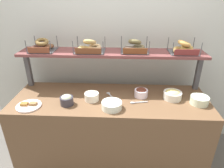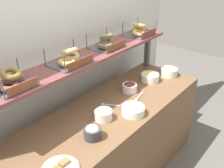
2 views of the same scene
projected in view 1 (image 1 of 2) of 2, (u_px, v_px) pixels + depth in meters
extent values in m
plane|color=#595651|center=(111.00, 157.00, 2.46)|extent=(8.00, 8.00, 0.00)
cube|color=silver|center=(113.00, 51.00, 2.43)|extent=(3.26, 0.06, 2.40)
cube|color=brown|center=(110.00, 130.00, 2.27)|extent=(2.06, 0.70, 0.85)
cube|color=#4C4C51|center=(29.00, 69.00, 2.29)|extent=(0.05, 0.05, 0.40)
cube|color=#4C4C51|center=(198.00, 73.00, 2.20)|extent=(0.05, 0.05, 0.40)
cube|color=brown|center=(112.00, 53.00, 2.15)|extent=(2.02, 0.32, 0.03)
cylinder|color=white|center=(92.00, 97.00, 2.04)|extent=(0.15, 0.15, 0.08)
ellipsoid|color=#DBF0BD|center=(92.00, 94.00, 2.02)|extent=(0.11, 0.11, 0.06)
cylinder|color=silver|center=(199.00, 100.00, 1.97)|extent=(0.18, 0.18, 0.08)
ellipsoid|color=beige|center=(200.00, 97.00, 1.96)|extent=(0.14, 0.14, 0.06)
cylinder|color=white|center=(112.00, 105.00, 1.89)|extent=(0.20, 0.20, 0.07)
ellipsoid|color=white|center=(112.00, 103.00, 1.88)|extent=(0.15, 0.15, 0.05)
cylinder|color=#373540|center=(67.00, 101.00, 1.96)|extent=(0.13, 0.13, 0.08)
ellipsoid|color=#BAC399|center=(66.00, 98.00, 1.94)|extent=(0.10, 0.10, 0.06)
cylinder|color=white|center=(172.00, 95.00, 2.06)|extent=(0.19, 0.19, 0.08)
ellipsoid|color=#EFDF86|center=(173.00, 92.00, 2.05)|extent=(0.15, 0.15, 0.06)
cylinder|color=white|center=(141.00, 93.00, 2.11)|extent=(0.14, 0.14, 0.08)
ellipsoid|color=#602B1E|center=(141.00, 90.00, 2.09)|extent=(0.11, 0.11, 0.05)
cylinder|color=white|center=(29.00, 106.00, 1.94)|extent=(0.24, 0.24, 0.01)
cube|color=olive|center=(24.00, 104.00, 1.93)|extent=(0.07, 0.05, 0.02)
cube|color=olive|center=(33.00, 104.00, 1.94)|extent=(0.07, 0.05, 0.02)
cube|color=#B7B7BC|center=(112.00, 97.00, 2.10)|extent=(0.08, 0.13, 0.01)
ellipsoid|color=#B7B7BC|center=(108.00, 93.00, 2.17)|extent=(0.04, 0.03, 0.01)
cube|color=#B7B7BC|center=(141.00, 102.00, 2.00)|extent=(0.14, 0.04, 0.01)
ellipsoid|color=#B7B7BC|center=(132.00, 103.00, 1.99)|extent=(0.04, 0.03, 0.01)
cube|color=#4C4C51|center=(43.00, 50.00, 2.17)|extent=(0.27, 0.24, 0.01)
cylinder|color=#4C4C51|center=(26.00, 47.00, 2.04)|extent=(0.01, 0.01, 0.14)
cylinder|color=#4C4C51|center=(51.00, 47.00, 2.03)|extent=(0.01, 0.01, 0.14)
cylinder|color=#4C4C51|center=(35.00, 42.00, 2.25)|extent=(0.01, 0.01, 0.14)
cylinder|color=#4C4C51|center=(57.00, 42.00, 2.24)|extent=(0.01, 0.01, 0.14)
cube|color=brown|center=(39.00, 50.00, 2.04)|extent=(0.23, 0.01, 0.06)
torus|color=brown|center=(38.00, 48.00, 2.13)|extent=(0.20, 0.20, 0.06)
torus|color=brown|center=(48.00, 46.00, 2.18)|extent=(0.20, 0.20, 0.06)
torus|color=brown|center=(42.00, 42.00, 2.13)|extent=(0.18, 0.18, 0.08)
cube|color=#4C4C51|center=(90.00, 51.00, 2.14)|extent=(0.32, 0.24, 0.01)
cylinder|color=#4C4C51|center=(73.00, 48.00, 2.02)|extent=(0.01, 0.01, 0.14)
cylinder|color=#4C4C51|center=(103.00, 48.00, 2.00)|extent=(0.01, 0.01, 0.14)
cylinder|color=#4C4C51|center=(78.00, 42.00, 2.22)|extent=(0.01, 0.01, 0.14)
cylinder|color=#4C4C51|center=(105.00, 43.00, 2.21)|extent=(0.01, 0.01, 0.14)
cube|color=brown|center=(88.00, 51.00, 2.02)|extent=(0.27, 0.01, 0.06)
torus|color=tan|center=(84.00, 49.00, 2.10)|extent=(0.16, 0.15, 0.06)
torus|color=#D6AF7D|center=(95.00, 47.00, 2.16)|extent=(0.18, 0.18, 0.06)
torus|color=tan|center=(90.00, 42.00, 2.10)|extent=(0.16, 0.17, 0.09)
cube|color=#4C4C51|center=(134.00, 51.00, 2.14)|extent=(0.29, 0.24, 0.01)
cylinder|color=#4C4C51|center=(121.00, 48.00, 2.02)|extent=(0.01, 0.01, 0.14)
cylinder|color=#4C4C51|center=(149.00, 48.00, 2.00)|extent=(0.01, 0.01, 0.14)
cylinder|color=#4C4C51|center=(121.00, 42.00, 2.22)|extent=(0.01, 0.01, 0.14)
cylinder|color=#4C4C51|center=(147.00, 43.00, 2.21)|extent=(0.01, 0.01, 0.14)
cube|color=brown|center=(135.00, 51.00, 2.02)|extent=(0.25, 0.01, 0.06)
torus|color=#6D594D|center=(130.00, 49.00, 2.10)|extent=(0.20, 0.20, 0.06)
torus|color=#76694A|center=(138.00, 47.00, 2.16)|extent=(0.14, 0.14, 0.06)
torus|color=olive|center=(135.00, 42.00, 2.10)|extent=(0.18, 0.18, 0.09)
cube|color=#4C4C51|center=(183.00, 52.00, 2.10)|extent=(0.29, 0.24, 0.01)
cylinder|color=#4C4C51|center=(173.00, 49.00, 1.97)|extent=(0.01, 0.01, 0.14)
cylinder|color=#4C4C51|center=(201.00, 50.00, 1.96)|extent=(0.01, 0.01, 0.14)
cylinder|color=#4C4C51|center=(168.00, 43.00, 2.18)|extent=(0.01, 0.01, 0.14)
cylinder|color=#4C4C51|center=(194.00, 44.00, 2.17)|extent=(0.01, 0.01, 0.14)
cube|color=maroon|center=(187.00, 52.00, 1.97)|extent=(0.25, 0.01, 0.06)
torus|color=tan|center=(179.00, 50.00, 2.06)|extent=(0.17, 0.18, 0.06)
torus|color=tan|center=(186.00, 48.00, 2.11)|extent=(0.19, 0.20, 0.06)
torus|color=tan|center=(184.00, 43.00, 2.06)|extent=(0.16, 0.15, 0.08)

